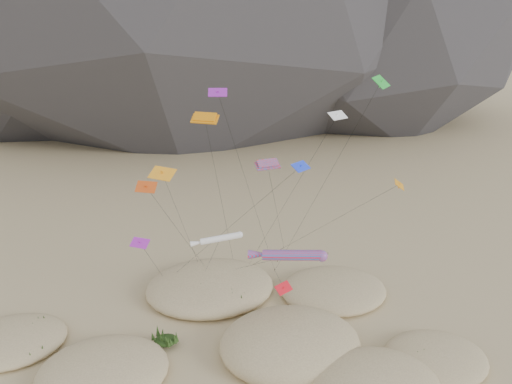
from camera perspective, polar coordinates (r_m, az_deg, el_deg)
The scene contains 8 objects.
dunes at distance 53.21m, azimuth -3.20°, elevation -18.08°, with size 53.87×39.58×4.43m.
dune_grass at distance 52.96m, azimuth -2.39°, elevation -18.10°, with size 42.24×28.49×1.59m.
kite_stakes at distance 68.93m, azimuth -2.20°, elevation -8.55°, with size 23.17×3.44×0.30m.
rainbow_tube_kite at distance 50.82m, azimuth 3.83°, elevation -7.22°, with size 8.43×17.15×11.13m.
white_tube_kite at distance 54.68m, azimuth -4.37°, elevation -5.37°, with size 5.85×8.95×10.55m.
orange_parafoil at distance 50.42m, azimuth -5.83°, elevation 8.19°, with size 5.76×12.38×23.86m.
multi_parafoil at distance 48.37m, azimuth 1.38°, elevation 2.98°, with size 7.98×19.57×19.98m.
delta_kites at distance 50.68m, azimuth 1.25°, elevation 2.51°, with size 29.23×18.42×26.92m.
Camera 1 is at (-6.53, -36.14, 34.48)m, focal length 35.00 mm.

